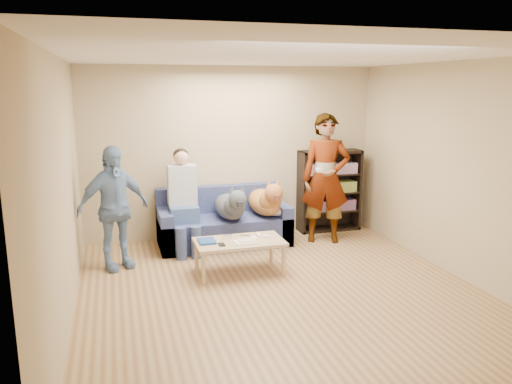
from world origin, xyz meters
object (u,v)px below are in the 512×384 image
object	(u,v)px
dog_gray	(231,206)
coffee_table	(239,244)
notebook_blue	(207,241)
bookshelf	(329,189)
sofa	(223,225)
person_standing_left	(113,208)
dog_tan	(266,201)
person_standing_right	(326,179)
person_seated	(183,197)
camera_silver	(228,237)

from	to	relation	value
dog_gray	coffee_table	distance (m)	1.02
notebook_blue	bookshelf	distance (m)	2.68
sofa	coffee_table	bearing A→B (deg)	-92.96
sofa	coffee_table	xyz separation A→B (m)	(-0.06, -1.23, 0.09)
coffee_table	person_standing_left	bearing A→B (deg)	157.89
dog_tan	person_standing_right	bearing A→B (deg)	-9.07
person_standing_left	person_seated	bearing A→B (deg)	4.45
bookshelf	sofa	bearing A→B (deg)	-172.60
coffee_table	dog_tan	bearing A→B (deg)	57.58
dog_tan	bookshelf	distance (m)	1.25
person_standing_right	sofa	bearing A→B (deg)	-171.93
camera_silver	dog_gray	xyz separation A→B (m)	(0.25, 0.86, 0.18)
notebook_blue	bookshelf	size ratio (longest dim) A/B	0.20
notebook_blue	dog_tan	distance (m)	1.50
person_standing_left	dog_tan	size ratio (longest dim) A/B	1.36
person_seated	sofa	bearing A→B (deg)	12.02
person_seated	dog_gray	distance (m)	0.68
camera_silver	dog_tan	world-z (taller)	dog_tan
notebook_blue	bookshelf	world-z (taller)	bookshelf
person_standing_right	dog_gray	xyz separation A→B (m)	(-1.43, 0.05, -0.33)
sofa	person_seated	xyz separation A→B (m)	(-0.60, -0.13, 0.49)
notebook_blue	coffee_table	xyz separation A→B (m)	(0.40, -0.05, -0.06)
notebook_blue	bookshelf	xyz separation A→B (m)	(2.26, 1.42, 0.25)
person_standing_left	coffee_table	distance (m)	1.66
camera_silver	dog_tan	bearing A→B (deg)	49.89
dog_tan	notebook_blue	bearing A→B (deg)	-136.67
person_seated	coffee_table	size ratio (longest dim) A/B	1.34
dog_gray	dog_tan	world-z (taller)	dog_tan
notebook_blue	camera_silver	world-z (taller)	camera_silver
person_standing_right	notebook_blue	xyz separation A→B (m)	(-1.96, -0.88, -0.53)
person_standing_right	camera_silver	distance (m)	1.93
sofa	person_seated	size ratio (longest dim) A/B	1.29
sofa	dog_tan	bearing A→B (deg)	-15.08
camera_silver	dog_gray	size ratio (longest dim) A/B	0.09
person_standing_left	notebook_blue	size ratio (longest dim) A/B	6.11
person_standing_right	person_standing_left	size ratio (longest dim) A/B	1.21
dog_gray	dog_tan	distance (m)	0.56
person_standing_left	coffee_table	world-z (taller)	person_standing_left
person_seated	coffee_table	distance (m)	1.29
person_standing_right	bookshelf	xyz separation A→B (m)	(0.31, 0.54, -0.28)
dog_tan	person_standing_left	bearing A→B (deg)	-167.89
dog_tan	sofa	bearing A→B (deg)	164.92
person_standing_left	notebook_blue	distance (m)	1.27
notebook_blue	camera_silver	bearing A→B (deg)	14.04
person_standing_right	person_standing_left	distance (m)	3.06
person_standing_left	notebook_blue	world-z (taller)	person_standing_left
notebook_blue	coffee_table	distance (m)	0.41
notebook_blue	dog_gray	xyz separation A→B (m)	(0.53, 0.93, 0.20)
bookshelf	camera_silver	bearing A→B (deg)	-145.86
person_standing_left	sofa	bearing A→B (deg)	-1.25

